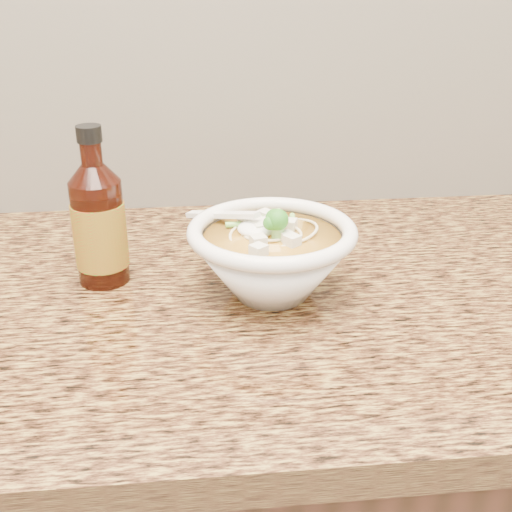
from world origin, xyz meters
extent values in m
cube|color=beige|center=(0.00, 1.99, 1.15)|extent=(4.00, 0.02, 0.50)
cube|color=olive|center=(0.00, 1.68, 0.88)|extent=(4.00, 0.68, 0.04)
cylinder|color=white|center=(0.12, 1.65, 0.90)|extent=(0.09, 0.09, 0.01)
torus|color=white|center=(0.12, 1.65, 0.99)|extent=(0.21, 0.21, 0.02)
torus|color=beige|center=(0.12, 1.67, 0.98)|extent=(0.06, 0.06, 0.00)
torus|color=beige|center=(0.11, 1.64, 0.98)|extent=(0.09, 0.09, 0.00)
torus|color=beige|center=(0.11, 1.65, 0.98)|extent=(0.15, 0.15, 0.00)
torus|color=beige|center=(0.11, 1.65, 0.97)|extent=(0.09, 0.09, 0.00)
torus|color=beige|center=(0.11, 1.64, 0.97)|extent=(0.10, 0.10, 0.00)
torus|color=beige|center=(0.13, 1.63, 0.97)|extent=(0.11, 0.11, 0.00)
torus|color=beige|center=(0.11, 1.64, 0.97)|extent=(0.14, 0.14, 0.00)
torus|color=beige|center=(0.10, 1.63, 0.97)|extent=(0.07, 0.07, 0.00)
torus|color=beige|center=(0.12, 1.66, 0.97)|extent=(0.08, 0.08, 0.00)
cube|color=silver|center=(0.10, 1.66, 0.98)|extent=(0.02, 0.02, 0.02)
cube|color=silver|center=(0.08, 1.69, 0.98)|extent=(0.02, 0.02, 0.02)
cube|color=silver|center=(0.09, 1.67, 0.98)|extent=(0.02, 0.02, 0.02)
cube|color=silver|center=(0.13, 1.66, 0.98)|extent=(0.02, 0.02, 0.02)
cube|color=silver|center=(0.12, 1.62, 0.98)|extent=(0.02, 0.02, 0.01)
cube|color=silver|center=(0.12, 1.70, 0.98)|extent=(0.02, 0.02, 0.02)
cube|color=silver|center=(0.09, 1.67, 0.98)|extent=(0.02, 0.02, 0.01)
cube|color=silver|center=(0.14, 1.64, 0.98)|extent=(0.02, 0.02, 0.02)
cube|color=silver|center=(0.14, 1.64, 0.98)|extent=(0.02, 0.02, 0.02)
cube|color=silver|center=(0.08, 1.67, 0.98)|extent=(0.02, 0.02, 0.01)
ellipsoid|color=#196014|center=(0.13, 1.64, 1.00)|extent=(0.04, 0.04, 0.03)
cylinder|color=#78C84D|center=(0.10, 1.69, 0.98)|extent=(0.02, 0.02, 0.01)
cylinder|color=#78C84D|center=(0.16, 1.68, 0.98)|extent=(0.02, 0.02, 0.01)
cylinder|color=#78C84D|center=(0.11, 1.68, 0.98)|extent=(0.02, 0.02, 0.01)
cylinder|color=#78C84D|center=(0.14, 1.63, 0.98)|extent=(0.02, 0.02, 0.01)
cylinder|color=#78C84D|center=(0.10, 1.68, 0.98)|extent=(0.02, 0.02, 0.01)
ellipsoid|color=white|center=(0.10, 1.66, 0.98)|extent=(0.05, 0.05, 0.02)
cube|color=white|center=(0.06, 1.70, 0.99)|extent=(0.09, 0.09, 0.03)
cylinder|color=#3D1108|center=(-0.10, 1.71, 0.97)|extent=(0.09, 0.09, 0.14)
cylinder|color=#3D1108|center=(-0.10, 1.71, 1.07)|extent=(0.03, 0.03, 0.03)
cylinder|color=black|center=(-0.10, 1.71, 1.10)|extent=(0.04, 0.04, 0.02)
cylinder|color=red|center=(-0.10, 1.71, 0.97)|extent=(0.09, 0.09, 0.09)
camera|label=1|loc=(0.02, 0.93, 1.29)|focal=45.00mm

